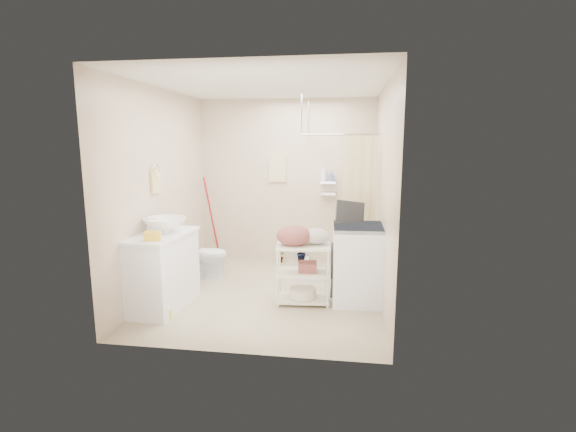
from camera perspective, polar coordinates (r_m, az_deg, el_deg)
name	(u,v)px	position (r m, az deg, el deg)	size (l,w,h in m)	color
floor	(269,293)	(5.50, -2.58, -10.41)	(3.20, 3.20, 0.00)	tan
ceiling	(268,84)	(5.20, -2.81, 17.55)	(2.80, 3.20, 0.04)	silver
wall_back	(287,181)	(6.76, -0.15, 4.76)	(2.80, 0.04, 2.60)	beige
wall_front	(234,215)	(3.65, -7.39, 0.20)	(2.80, 0.04, 2.60)	beige
wall_left	(162,191)	(5.62, -16.88, 3.28)	(0.04, 3.20, 2.60)	beige
wall_right	(383,195)	(5.12, 12.92, 2.83)	(0.04, 3.20, 2.60)	beige
vanity	(162,270)	(5.13, -16.88, -7.14)	(0.56, 1.00, 0.88)	silver
sink	(165,225)	(5.09, -16.44, -1.18)	(0.49, 0.49, 0.17)	white
counter_basket	(153,236)	(4.71, -17.99, -2.59)	(0.17, 0.13, 0.09)	gold
floor_basket	(163,310)	(4.94, -16.66, -12.26)	(0.29, 0.22, 0.16)	yellow
toilet	(205,254)	(6.15, -11.29, -5.16)	(0.37, 0.65, 0.66)	white
mop	(209,218)	(7.02, -10.77, -0.31)	(0.13, 0.13, 1.36)	#A81216
potted_plant_a	(280,253)	(6.76, -1.10, -5.15)	(0.16, 0.11, 0.30)	brown
potted_plant_b	(302,252)	(6.79, 1.97, -4.98)	(0.18, 0.14, 0.33)	brown
hanging_towel	(278,169)	(6.75, -1.44, 6.45)	(0.28, 0.03, 0.42)	beige
towel_ring	(156,179)	(5.42, -17.66, 4.81)	(0.04, 0.22, 0.34)	#E2D07F
tp_holder	(169,234)	(5.74, -16.02, -2.42)	(0.08, 0.12, 0.14)	white
shower	(339,202)	(6.17, 6.95, 1.86)	(1.10, 1.10, 2.10)	silver
shampoo_bottle_a	(324,173)	(6.62, 4.90, 5.82)	(0.09, 0.09, 0.24)	white
shampoo_bottle_b	(331,176)	(6.61, 5.95, 5.44)	(0.07, 0.07, 0.16)	#405EA3
washing_machine	(360,263)	(5.17, 9.77, -6.41)	(0.64, 0.66, 0.94)	silver
laundry_rack	(303,268)	(5.03, 2.07, -7.15)	(0.63, 0.37, 0.87)	beige
ironing_board	(348,249)	(5.17, 8.15, -4.54)	(0.36, 0.10, 1.25)	black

